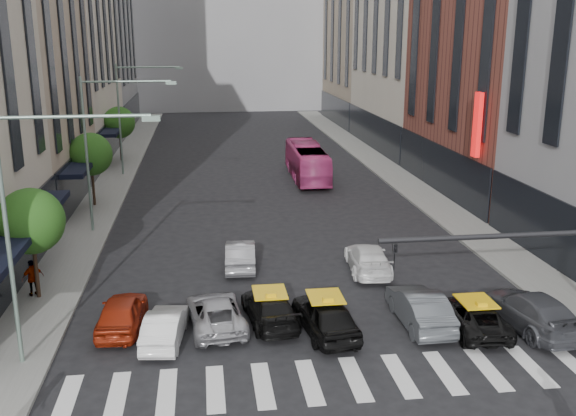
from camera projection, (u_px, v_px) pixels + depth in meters
name	position (u px, v px, depth m)	size (l,w,h in m)	color
ground	(348.00, 404.00, 20.55)	(160.00, 160.00, 0.00)	black
sidewalk_left	(107.00, 192.00, 47.73)	(3.00, 96.00, 0.15)	slate
sidewalk_right	(406.00, 183.00, 50.69)	(3.00, 96.00, 0.15)	slate
building_left_b	(4.00, 25.00, 41.97)	(8.00, 16.00, 24.00)	tan
building_left_d	(91.00, 3.00, 76.55)	(8.00, 18.00, 30.00)	gray
building_right_b	(503.00, 11.00, 45.13)	(8.00, 18.00, 26.00)	brown
building_right_d	(368.00, 13.00, 81.19)	(8.00, 18.00, 28.00)	tan
tree_near	(31.00, 221.00, 27.63)	(2.88, 2.88, 4.95)	black
tree_mid	(91.00, 154.00, 42.92)	(2.88, 2.88, 4.95)	black
tree_far	(119.00, 123.00, 58.22)	(2.88, 2.88, 4.95)	black
streetlamp_near	(33.00, 205.00, 21.52)	(5.38, 0.25, 9.00)	gray
streetlamp_mid	(102.00, 134.00, 36.82)	(5.38, 0.25, 9.00)	gray
streetlamp_far	(130.00, 104.00, 52.12)	(5.38, 0.25, 9.00)	gray
liberty_sign	(477.00, 125.00, 39.71)	(0.30, 0.70, 4.00)	red
car_red	(122.00, 312.00, 25.61)	(1.68, 4.18, 1.43)	maroon
car_white_front	(165.00, 326.00, 24.55)	(1.34, 3.85, 1.27)	white
car_silver	(216.00, 312.00, 25.79)	(2.09, 4.53, 1.26)	#A6A6AB
taxi_left	(270.00, 308.00, 26.21)	(1.82, 4.47, 1.30)	black
taxi_center	(325.00, 315.00, 25.24)	(1.80, 4.46, 1.52)	black
car_grey_mid	(420.00, 307.00, 25.97)	(1.59, 4.55, 1.50)	#484C51
taxi_right	(475.00, 316.00, 25.56)	(1.99, 4.32, 1.20)	black
car_grey_curb	(531.00, 311.00, 25.68)	(2.10, 5.16, 1.50)	#414248
car_row2_left	(240.00, 254.00, 32.39)	(1.46, 4.19, 1.38)	#9F9FA4
car_row2_right	(368.00, 258.00, 31.86)	(1.91, 4.70, 1.36)	white
bus	(307.00, 162.00, 51.92)	(2.40, 10.28, 2.86)	#BF3878
pedestrian_far	(33.00, 278.00, 28.50)	(0.97, 0.41, 1.66)	gray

